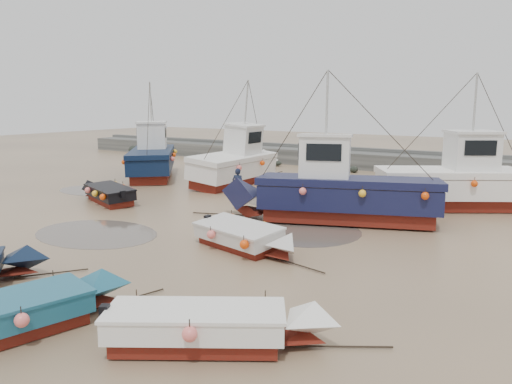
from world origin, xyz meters
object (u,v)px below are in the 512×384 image
cabin_boat_1 (238,162)px  cabin_boat_3 (464,180)px  dinghy_5 (246,234)px  cabin_boat_2 (333,190)px  dinghy_4 (108,191)px  dinghy_2 (27,306)px  dinghy_3 (214,323)px  person (238,202)px  cabin_boat_0 (153,157)px

cabin_boat_1 → cabin_boat_3: same height
dinghy_5 → cabin_boat_3: (4.64, 11.17, 0.80)m
cabin_boat_2 → cabin_boat_3: (4.00, 5.72, 0.03)m
dinghy_4 → cabin_boat_2: cabin_boat_2 is taller
dinghy_4 → cabin_boat_1: bearing=6.5°
cabin_boat_1 → dinghy_2: bearing=-69.8°
dinghy_3 → person: 15.06m
dinghy_4 → dinghy_2: bearing=-116.0°
cabin_boat_2 → cabin_boat_3: same height
dinghy_5 → cabin_boat_1: 14.03m
dinghy_3 → cabin_boat_1: (-11.72, 17.17, 0.80)m
cabin_boat_0 → cabin_boat_3: size_ratio=1.00×
cabin_boat_3 → dinghy_2: bearing=-47.9°
cabin_boat_0 → dinghy_5: bearing=-75.9°
cabin_boat_0 → cabin_boat_3: (19.58, 0.61, 0.03)m
dinghy_2 → cabin_boat_2: (1.23, 13.06, 0.77)m
dinghy_5 → person: size_ratio=3.15×
dinghy_2 → cabin_boat_3: (5.22, 18.78, 0.80)m
dinghy_5 → cabin_boat_1: size_ratio=0.55×
dinghy_3 → dinghy_5: (-3.32, 5.96, 0.01)m
dinghy_2 → cabin_boat_2: bearing=98.6°
dinghy_3 → cabin_boat_3: (1.32, 17.14, 0.81)m
dinghy_4 → person: size_ratio=3.31×
dinghy_4 → cabin_boat_2: (11.14, 2.50, 0.77)m
dinghy_4 → cabin_boat_3: (15.13, 8.22, 0.80)m
cabin_boat_1 → cabin_boat_0: bearing=-176.7°
dinghy_3 → cabin_boat_1: size_ratio=0.55×
dinghy_3 → cabin_boat_3: cabin_boat_3 is taller
cabin_boat_1 → person: cabin_boat_1 is taller
cabin_boat_1 → dinghy_5: bearing=-55.5°
dinghy_2 → cabin_boat_1: (-7.81, 18.82, 0.80)m
dinghy_4 → cabin_boat_1: size_ratio=0.58×
dinghy_4 → dinghy_3: bearing=-102.1°
dinghy_3 → cabin_boat_1: 20.80m
dinghy_3 → cabin_boat_0: (-18.26, 16.53, 0.77)m
cabin_boat_2 → cabin_boat_3: 6.98m
dinghy_4 → cabin_boat_0: bearing=51.1°
dinghy_5 → cabin_boat_2: 5.55m
dinghy_4 → cabin_boat_2: bearing=-56.6°
cabin_boat_1 → person: size_ratio=5.71×
cabin_boat_3 → dinghy_3: bearing=-36.8°
dinghy_4 → person: 6.56m
dinghy_2 → dinghy_3: size_ratio=1.03×
dinghy_3 → dinghy_4: 16.44m
cabin_boat_2 → dinghy_4: bearing=81.6°
dinghy_3 → cabin_boat_0: bearing=-164.6°
cabin_boat_1 → person: bearing=-56.5°
dinghy_4 → person: bearing=-35.9°
dinghy_2 → cabin_boat_3: cabin_boat_3 is taller
dinghy_5 → person: bearing=-129.8°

